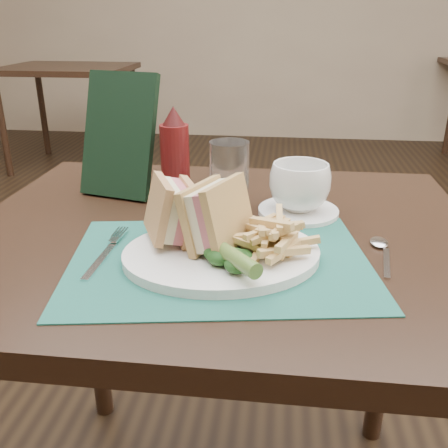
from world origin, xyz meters
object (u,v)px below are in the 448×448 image
table_main (220,396)px  saucer (298,211)px  drinking_glass (229,176)px  check_presenter (119,135)px  sandwich_half_a (158,211)px  sandwich_half_b (205,212)px  coffee_cup (300,187)px  plate (222,254)px  placemat (219,261)px  table_bg_left (73,117)px  ketchup_bottle (175,154)px

table_main → saucer: (0.14, 0.08, 0.38)m
drinking_glass → check_presenter: check_presenter is taller
sandwich_half_a → sandwich_half_b: (0.07, -0.00, 0.00)m
table_main → coffee_cup: 0.46m
sandwich_half_b → saucer: (0.15, 0.19, -0.07)m
plate → drinking_glass: 0.23m
coffee_cup → placemat: bearing=-119.9°
sandwich_half_b → coffee_cup: sandwich_half_b is taller
sandwich_half_a → check_presenter: check_presenter is taller
table_main → placemat: 0.40m
table_main → check_presenter: 0.57m
sandwich_half_b → saucer: bearing=75.9°
drinking_glass → sandwich_half_a: bearing=-113.2°
sandwich_half_a → check_presenter: (-0.14, 0.27, 0.05)m
table_bg_left → coffee_cup: (1.63, -2.74, 0.43)m
placemat → ketchup_bottle: size_ratio=2.43×
sandwich_half_b → coffee_cup: 0.24m
sandwich_half_a → plate: bearing=-35.5°
saucer → ketchup_bottle: (-0.25, 0.06, 0.09)m
table_main → sandwich_half_a: sandwich_half_a is taller
placemat → coffee_cup: size_ratio=4.03×
plate → sandwich_half_a: (-0.10, 0.02, 0.06)m
coffee_cup → ketchup_bottle: bearing=166.6°
check_presenter → coffee_cup: bearing=1.4°
table_bg_left → placemat: bearing=-63.0°
table_main → placemat: placemat is taller
placemat → sandwich_half_b: 0.08m
sandwich_half_b → saucer: size_ratio=0.72×
placemat → coffee_cup: coffee_cup is taller
plate → check_presenter: check_presenter is taller
placemat → table_main: bearing=97.3°
sandwich_half_b → drinking_glass: size_ratio=0.84×
table_main → ketchup_bottle: bearing=126.8°
saucer → check_presenter: (-0.36, 0.08, 0.12)m
placemat → sandwich_half_b: size_ratio=4.16×
sandwich_half_a → table_main: bearing=26.8°
table_bg_left → sandwich_half_b: bearing=-63.2°
sandwich_half_b → drinking_glass: drinking_glass is taller
sandwich_half_b → coffee_cup: bearing=75.9°
coffee_cup → table_main: bearing=-148.5°
table_bg_left → ketchup_bottle: 3.06m
plate → ketchup_bottle: ketchup_bottle is taller
coffee_cup → check_presenter: check_presenter is taller
table_main → sandwich_half_b: sandwich_half_b is taller
check_presenter → ketchup_bottle: bearing=3.4°
sandwich_half_b → drinking_glass: bearing=109.5°
table_main → sandwich_half_a: (-0.08, -0.10, 0.44)m
drinking_glass → ketchup_bottle: 0.12m
table_bg_left → saucer: saucer is taller
plate → ketchup_bottle: size_ratio=1.61×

